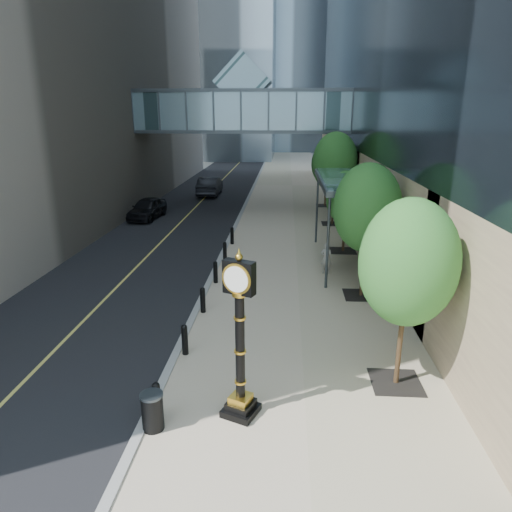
{
  "coord_description": "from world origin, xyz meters",
  "views": [
    {
      "loc": [
        0.39,
        -8.5,
        7.35
      ],
      "look_at": [
        -0.66,
        7.24,
        2.41
      ],
      "focal_mm": 32.0,
      "sensor_mm": 36.0,
      "label": 1
    }
  ],
  "objects_px": {
    "trash_bin": "(153,412)",
    "car_near": "(147,208)",
    "pedestrian": "(326,258)",
    "car_far": "(210,186)",
    "street_clock": "(240,348)"
  },
  "relations": [
    {
      "from": "trash_bin",
      "to": "car_near",
      "type": "distance_m",
      "value": 23.94
    },
    {
      "from": "pedestrian",
      "to": "car_far",
      "type": "height_order",
      "value": "car_far"
    },
    {
      "from": "trash_bin",
      "to": "car_far",
      "type": "distance_m",
      "value": 33.4
    },
    {
      "from": "car_near",
      "to": "car_far",
      "type": "relative_size",
      "value": 0.86
    },
    {
      "from": "car_near",
      "to": "car_far",
      "type": "bearing_deg",
      "value": 79.04
    },
    {
      "from": "trash_bin",
      "to": "pedestrian",
      "type": "xyz_separation_m",
      "value": [
        5.05,
        11.55,
        0.31
      ]
    },
    {
      "from": "trash_bin",
      "to": "car_near",
      "type": "bearing_deg",
      "value": 106.91
    },
    {
      "from": "trash_bin",
      "to": "pedestrian",
      "type": "relative_size",
      "value": 0.59
    },
    {
      "from": "pedestrian",
      "to": "street_clock",
      "type": "bearing_deg",
      "value": 90.29
    },
    {
      "from": "pedestrian",
      "to": "trash_bin",
      "type": "bearing_deg",
      "value": 82.15
    },
    {
      "from": "street_clock",
      "to": "trash_bin",
      "type": "distance_m",
      "value": 2.58
    },
    {
      "from": "pedestrian",
      "to": "car_far",
      "type": "xyz_separation_m",
      "value": [
        -9.1,
        21.6,
        0.05
      ]
    },
    {
      "from": "pedestrian",
      "to": "car_far",
      "type": "relative_size",
      "value": 0.29
    },
    {
      "from": "street_clock",
      "to": "trash_bin",
      "type": "height_order",
      "value": "street_clock"
    },
    {
      "from": "car_near",
      "to": "car_far",
      "type": "xyz_separation_m",
      "value": [
        2.91,
        10.25,
        0.1
      ]
    }
  ]
}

